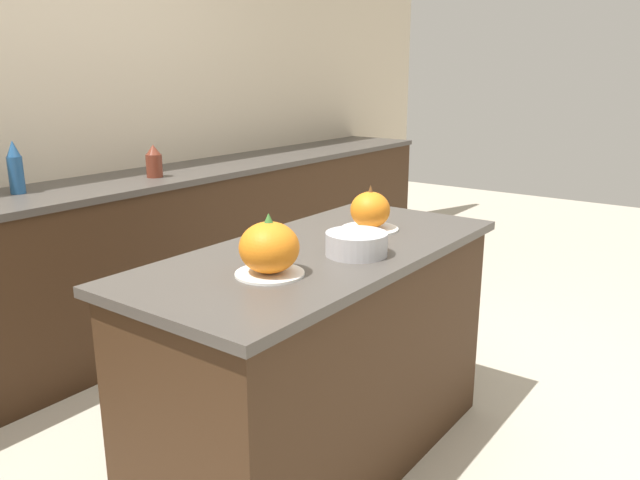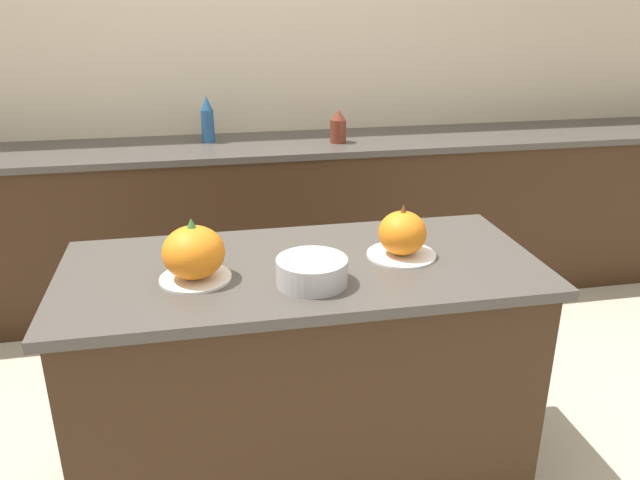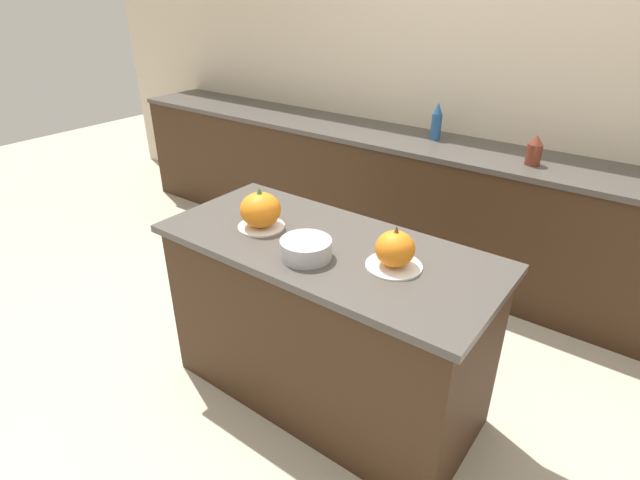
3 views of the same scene
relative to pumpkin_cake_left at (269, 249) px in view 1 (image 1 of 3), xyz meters
The scene contains 9 objects.
ground_plane 1.03m from the pumpkin_cake_left, ahead, with size 12.00×12.00×0.00m, color #BCB29E.
wall_back 1.98m from the pumpkin_cake_left, 79.88° to the left, with size 8.00×0.06×2.50m.
kitchen_island 0.63m from the pumpkin_cake_left, ahead, with size 1.56×0.71×0.88m.
back_counter 1.71m from the pumpkin_cake_left, 77.84° to the left, with size 6.00×0.60×0.94m.
pumpkin_cake_left is the anchor object (origin of this frame).
pumpkin_cake_right 0.69m from the pumpkin_cake_left, ahead, with size 0.23×0.23×0.18m.
bottle_tall 1.68m from the pumpkin_cake_left, 86.80° to the left, with size 0.07×0.07×0.25m.
bottle_short 1.72m from the pumpkin_cake_left, 62.49° to the left, with size 0.09×0.09×0.18m.
mixing_bowl 0.37m from the pumpkin_cake_left, 16.01° to the right, with size 0.22×0.22×0.08m.
Camera 1 is at (-1.76, -1.29, 1.51)m, focal length 35.00 mm.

